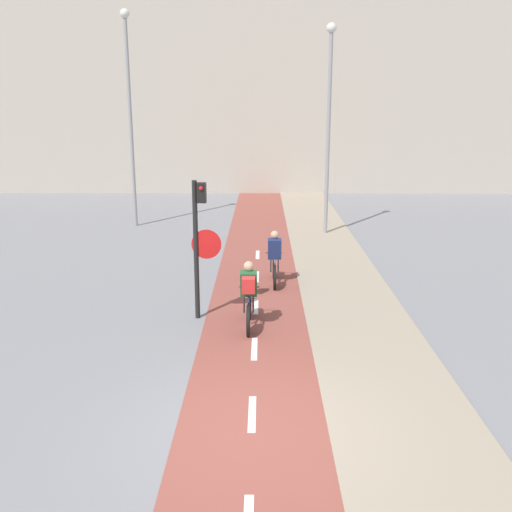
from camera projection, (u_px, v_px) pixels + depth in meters
name	position (u px, v px, depth m)	size (l,w,h in m)	color
ground_plane	(252.00, 432.00, 8.52)	(120.00, 120.00, 0.00)	gray
bike_lane	(252.00, 432.00, 8.52)	(2.29, 60.00, 0.02)	brown
sidewalk_strip	(409.00, 432.00, 8.49)	(2.40, 60.00, 0.05)	gray
building_row_background	(260.00, 84.00, 32.91)	(60.00, 5.20, 12.01)	#B2A899
traffic_light_pole	(199.00, 235.00, 12.66)	(0.67, 0.25, 3.17)	black
street_lamp_far	(129.00, 101.00, 22.10)	(0.36, 0.36, 8.28)	gray
street_lamp_sidewalk	(329.00, 111.00, 20.67)	(0.36, 0.36, 7.58)	gray
cyclist_near	(249.00, 297.00, 12.40)	(0.46, 1.70, 1.51)	black
cyclist_far	(274.00, 260.00, 15.49)	(0.46, 1.68, 1.49)	black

